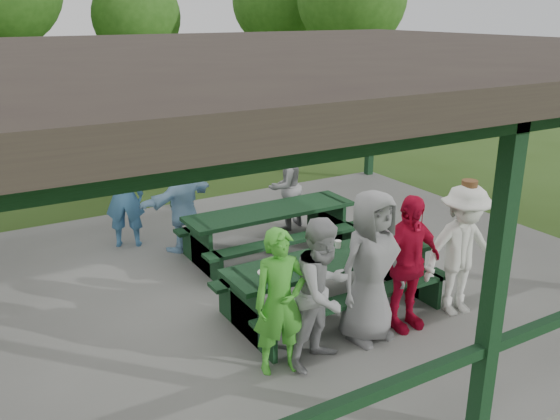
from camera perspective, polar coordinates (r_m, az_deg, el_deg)
ground at (r=8.62m, az=-0.90°, el=-7.25°), size 90.00×90.00×0.00m
concrete_slab at (r=8.59m, az=-0.90°, el=-6.95°), size 10.00×8.00×0.10m
pavilion_structure at (r=7.76m, az=-1.02°, el=14.25°), size 10.60×8.60×3.24m
picnic_table_near at (r=7.55m, az=4.96°, el=-6.38°), size 2.80×1.39×0.75m
picnic_table_far at (r=9.23m, az=-0.92°, el=-1.52°), size 2.69×1.39×0.75m
table_setting at (r=7.52m, az=5.90°, el=-4.01°), size 2.29×0.45×0.10m
contestant_green at (r=6.22m, az=0.02°, el=-8.84°), size 0.65×0.50×1.60m
contestant_grey_left at (r=6.36m, az=4.17°, el=-7.92°), size 0.97×0.85×1.66m
contestant_grey_mid at (r=6.84m, az=8.74°, el=-5.41°), size 0.93×0.65×1.81m
contestant_red at (r=7.17m, az=12.12°, el=-5.03°), size 0.99×0.43×1.68m
contestant_white_fedora at (r=7.69m, az=17.16°, el=-3.71°), size 1.18×0.80×1.75m
spectator_lblue at (r=9.51m, az=-9.36°, el=0.91°), size 1.55×1.06×1.61m
spectator_blue at (r=9.79m, az=-14.81°, el=1.39°), size 0.74×0.63×1.72m
spectator_grey at (r=10.27m, az=0.45°, el=2.33°), size 0.91×0.81×1.54m
pickup_truck at (r=15.62m, az=-8.59°, el=7.47°), size 5.87×3.42×1.54m
tree_mid at (r=24.02m, az=-13.64°, el=17.61°), size 3.30×3.30×5.16m
tree_far_right at (r=26.11m, az=-0.14°, el=19.46°), size 3.85×3.85×6.02m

